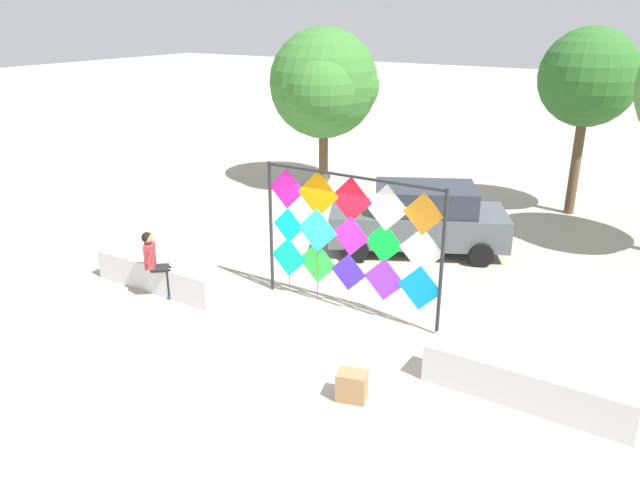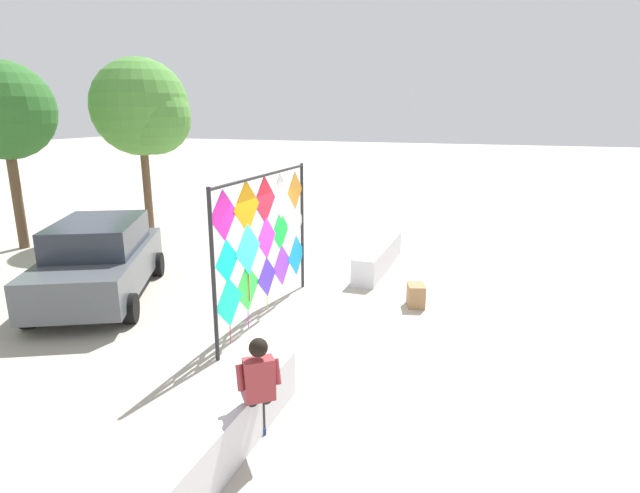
{
  "view_description": "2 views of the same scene",
  "coord_description": "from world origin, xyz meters",
  "px_view_note": "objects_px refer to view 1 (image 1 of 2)",
  "views": [
    {
      "loc": [
        5.75,
        -9.06,
        5.86
      ],
      "look_at": [
        -0.34,
        0.62,
        1.49
      ],
      "focal_mm": 34.89,
      "sensor_mm": 36.0,
      "label": 1
    },
    {
      "loc": [
        -8.64,
        -3.13,
        4.02
      ],
      "look_at": [
        0.54,
        0.14,
        1.44
      ],
      "focal_mm": 28.66,
      "sensor_mm": 36.0,
      "label": 2
    }
  ],
  "objects_px": {
    "tree_broadleaf": "(591,76)",
    "seated_vendor": "(155,260)",
    "tree_far_right": "(326,86)",
    "kite_display_rack": "(350,232)",
    "parked_car": "(419,218)",
    "cardboard_box_large": "(352,386)"
  },
  "relations": [
    {
      "from": "tree_broadleaf",
      "to": "seated_vendor",
      "type": "bearing_deg",
      "value": -119.79
    },
    {
      "from": "seated_vendor",
      "to": "parked_car",
      "type": "height_order",
      "value": "parked_car"
    },
    {
      "from": "parked_car",
      "to": "cardboard_box_large",
      "type": "distance_m",
      "value": 6.95
    },
    {
      "from": "cardboard_box_large",
      "to": "seated_vendor",
      "type": "bearing_deg",
      "value": 169.07
    },
    {
      "from": "parked_car",
      "to": "cardboard_box_large",
      "type": "xyz_separation_m",
      "value": [
        1.8,
        -6.68,
        -0.63
      ]
    },
    {
      "from": "parked_car",
      "to": "tree_broadleaf",
      "type": "bearing_deg",
      "value": 63.22
    },
    {
      "from": "kite_display_rack",
      "to": "seated_vendor",
      "type": "relative_size",
      "value": 2.64
    },
    {
      "from": "tree_far_right",
      "to": "seated_vendor",
      "type": "bearing_deg",
      "value": -79.73
    },
    {
      "from": "kite_display_rack",
      "to": "tree_far_right",
      "type": "xyz_separation_m",
      "value": [
        -5.56,
        8.08,
        1.74
      ]
    },
    {
      "from": "kite_display_rack",
      "to": "tree_far_right",
      "type": "height_order",
      "value": "tree_far_right"
    },
    {
      "from": "tree_far_right",
      "to": "tree_broadleaf",
      "type": "height_order",
      "value": "tree_broadleaf"
    },
    {
      "from": "parked_car",
      "to": "seated_vendor",
      "type": "bearing_deg",
      "value": -122.5
    },
    {
      "from": "cardboard_box_large",
      "to": "tree_broadleaf",
      "type": "height_order",
      "value": "tree_broadleaf"
    },
    {
      "from": "parked_car",
      "to": "tree_broadleaf",
      "type": "height_order",
      "value": "tree_broadleaf"
    },
    {
      "from": "kite_display_rack",
      "to": "tree_broadleaf",
      "type": "relative_size",
      "value": 0.73
    },
    {
      "from": "kite_display_rack",
      "to": "cardboard_box_large",
      "type": "bearing_deg",
      "value": -59.58
    },
    {
      "from": "tree_far_right",
      "to": "tree_broadleaf",
      "type": "bearing_deg",
      "value": 8.76
    },
    {
      "from": "seated_vendor",
      "to": "parked_car",
      "type": "bearing_deg",
      "value": 57.5
    },
    {
      "from": "kite_display_rack",
      "to": "tree_broadleaf",
      "type": "xyz_separation_m",
      "value": [
        2.5,
        9.33,
        2.37
      ]
    },
    {
      "from": "cardboard_box_large",
      "to": "tree_broadleaf",
      "type": "distance_m",
      "value": 12.68
    },
    {
      "from": "parked_car",
      "to": "cardboard_box_large",
      "type": "relative_size",
      "value": 9.97
    },
    {
      "from": "seated_vendor",
      "to": "cardboard_box_large",
      "type": "xyz_separation_m",
      "value": [
        5.39,
        -1.04,
        -0.65
      ]
    }
  ]
}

